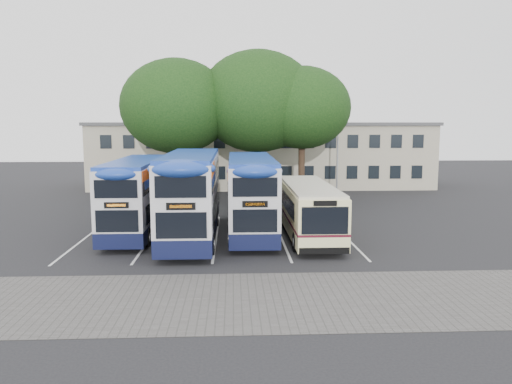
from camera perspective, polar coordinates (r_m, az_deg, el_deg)
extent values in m
plane|color=black|center=(22.69, 4.62, -7.76)|extent=(120.00, 120.00, 0.00)
cube|color=#595654|center=(17.77, 0.15, -12.18)|extent=(40.00, 6.00, 0.01)
cube|color=silver|center=(28.49, -18.83, -4.93)|extent=(0.12, 11.00, 0.01)
cube|color=silver|center=(27.72, -11.84, -5.02)|extent=(0.12, 11.00, 0.01)
cube|color=silver|center=(27.38, -4.56, -5.03)|extent=(0.12, 11.00, 0.01)
cube|color=silver|center=(27.49, 2.78, -4.97)|extent=(0.12, 11.00, 0.01)
cube|color=silver|center=(28.03, 9.95, -4.83)|extent=(0.12, 11.00, 0.01)
cube|color=#B0A38D|center=(48.86, 0.65, 4.20)|extent=(32.00, 8.00, 6.00)
cube|color=#4C4C4F|center=(48.76, 0.66, 7.78)|extent=(32.40, 8.40, 0.30)
cube|color=black|center=(44.96, 0.94, 2.22)|extent=(30.00, 0.06, 1.20)
cube|color=black|center=(44.78, 0.95, 5.79)|extent=(30.00, 0.06, 1.20)
cylinder|color=gray|center=(42.63, 9.32, 5.58)|extent=(0.14, 0.14, 9.00)
cube|color=gray|center=(42.70, 9.46, 11.63)|extent=(0.12, 0.80, 0.12)
cube|color=gray|center=(42.31, 9.57, 11.59)|extent=(0.25, 0.50, 0.12)
cylinder|color=black|center=(39.33, -8.95, 2.82)|extent=(0.50, 0.50, 5.45)
ellipsoid|color=black|center=(39.21, -9.10, 9.65)|extent=(8.52, 8.52, 7.24)
cylinder|color=black|center=(39.65, 0.21, 3.17)|extent=(0.50, 0.50, 5.74)
ellipsoid|color=black|center=(39.56, 0.21, 10.32)|extent=(9.31, 9.31, 7.92)
cylinder|color=black|center=(39.13, 5.22, 2.80)|extent=(0.50, 0.50, 5.37)
ellipsoid|color=black|center=(39.00, 5.30, 9.57)|extent=(7.43, 7.43, 6.32)
cube|color=#0E1234|center=(28.77, -13.36, -3.28)|extent=(2.33, 9.79, 0.75)
cube|color=silver|center=(28.48, -13.47, 0.31)|extent=(2.33, 9.79, 2.89)
cube|color=#1A3C9F|center=(28.33, -13.57, 3.31)|extent=(2.28, 9.60, 0.28)
cube|color=black|center=(28.86, -13.32, -1.17)|extent=(2.37, 8.67, 0.93)
cube|color=black|center=(28.40, -13.51, 1.62)|extent=(2.37, 9.23, 0.84)
cube|color=orange|center=(24.99, -12.27, 2.02)|extent=(0.02, 2.98, 0.51)
cube|color=black|center=(23.72, -15.67, -1.46)|extent=(1.12, 0.06, 0.28)
cylinder|color=black|center=(31.75, -14.27, -2.62)|extent=(0.28, 0.93, 0.93)
cylinder|color=black|center=(31.39, -10.50, -2.62)|extent=(0.28, 0.93, 0.93)
cylinder|color=black|center=(25.96, -16.95, -5.02)|extent=(0.28, 0.93, 0.93)
cylinder|color=black|center=(25.52, -12.34, -5.08)|extent=(0.28, 0.93, 0.93)
cube|color=red|center=(29.35, -10.81, 1.89)|extent=(0.02, 3.73, 0.79)
cube|color=#0E1234|center=(26.92, -7.32, -3.74)|extent=(2.57, 10.81, 0.82)
cube|color=silver|center=(26.60, -7.40, 0.51)|extent=(2.57, 10.81, 3.19)
cube|color=#1A3C9F|center=(26.44, -7.46, 4.05)|extent=(2.52, 10.60, 0.31)
cube|color=black|center=(27.02, -7.31, -1.25)|extent=(2.61, 9.58, 1.03)
cube|color=black|center=(26.51, -7.42, 2.05)|extent=(2.61, 10.20, 0.93)
cube|color=orange|center=(22.85, -4.93, 2.60)|extent=(0.02, 3.30, 0.57)
cube|color=black|center=(21.25, -8.58, -1.63)|extent=(1.24, 0.06, 0.31)
cylinder|color=black|center=(30.14, -9.05, -2.93)|extent=(0.31, 1.03, 1.03)
cylinder|color=black|center=(29.97, -4.61, -2.92)|extent=(0.31, 1.03, 1.03)
cylinder|color=black|center=(23.65, -10.83, -5.94)|extent=(0.31, 1.03, 1.03)
cylinder|color=black|center=(23.43, -5.16, -5.96)|extent=(0.31, 1.03, 1.03)
cube|color=#0E1234|center=(27.93, -0.58, -3.34)|extent=(2.42, 10.16, 0.77)
cube|color=silver|center=(27.62, -0.58, 0.50)|extent=(2.42, 10.16, 3.00)
cube|color=#1A3C9F|center=(27.47, -0.59, 3.70)|extent=(2.37, 9.96, 0.29)
cube|color=black|center=(28.03, -0.60, -1.09)|extent=(2.46, 9.00, 0.97)
cube|color=black|center=(27.55, -0.59, 1.90)|extent=(2.46, 9.58, 0.87)
cube|color=orange|center=(24.25, 2.58, 2.35)|extent=(0.02, 3.10, 0.53)
cube|color=black|center=(22.58, -0.11, -1.39)|extent=(1.16, 0.06, 0.29)
cylinder|color=black|center=(30.84, -2.81, -2.65)|extent=(0.29, 0.97, 0.97)
cylinder|color=black|center=(30.92, 1.25, -2.62)|extent=(0.29, 0.97, 0.97)
cylinder|color=black|center=(24.68, -2.84, -5.30)|extent=(0.29, 0.97, 0.97)
cylinder|color=black|center=(24.77, 2.24, -5.25)|extent=(0.29, 0.97, 0.97)
cube|color=#F8EEA5|center=(27.08, 6.03, -1.97)|extent=(2.38, 9.51, 2.43)
cube|color=beige|center=(26.90, 6.07, 0.67)|extent=(2.28, 9.13, 0.19)
cube|color=black|center=(27.48, 5.89, -0.97)|extent=(2.42, 7.61, 0.86)
cube|color=#53101E|center=(27.16, 6.02, -2.81)|extent=(2.41, 9.53, 0.11)
cube|color=black|center=(22.40, 7.88, -3.26)|extent=(2.09, 0.06, 1.24)
cylinder|color=black|center=(24.00, 4.61, -5.72)|extent=(0.29, 0.95, 0.95)
cylinder|color=black|center=(24.37, 9.66, -5.60)|extent=(0.29, 0.95, 0.95)
cylinder|color=black|center=(29.92, 3.14, -3.00)|extent=(0.29, 0.95, 0.95)
cylinder|color=black|center=(30.21, 7.21, -2.94)|extent=(0.29, 0.95, 0.95)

